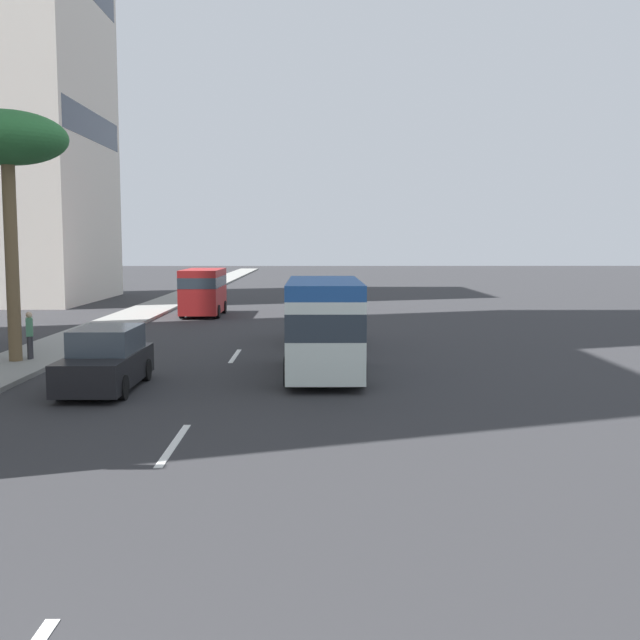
{
  "coord_description": "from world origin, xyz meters",
  "views": [
    {
      "loc": [
        -3.02,
        -2.78,
        4.01
      ],
      "look_at": [
        18.98,
        -2.98,
        1.76
      ],
      "focal_mm": 42.44,
      "sensor_mm": 36.0,
      "label": 1
    }
  ],
  "objects": [
    {
      "name": "ground_plane",
      "position": [
        31.5,
        0.0,
        0.0
      ],
      "size": [
        198.0,
        198.0,
        0.0
      ],
      "primitive_type": "plane",
      "color": "#2D2D30"
    },
    {
      "name": "sidewalk_right",
      "position": [
        31.5,
        6.93,
        0.07
      ],
      "size": [
        162.0,
        2.67,
        0.15
      ],
      "primitive_type": "cube",
      "color": "gray",
      "rests_on": "ground_plane"
    },
    {
      "name": "lane_stripe_mid",
      "position": [
        11.76,
        0.0,
        0.01
      ],
      "size": [
        3.2,
        0.16,
        0.01
      ],
      "primitive_type": "cube",
      "color": "silver",
      "rests_on": "ground_plane"
    },
    {
      "name": "lane_stripe_far",
      "position": [
        23.64,
        0.0,
        0.01
      ],
      "size": [
        3.2,
        0.16,
        0.01
      ],
      "primitive_type": "cube",
      "color": "silver",
      "rests_on": "ground_plane"
    },
    {
      "name": "minibus_lead",
      "position": [
        19.66,
        -3.11,
        1.59
      ],
      "size": [
        6.16,
        2.3,
        2.9
      ],
      "color": "silver",
      "rests_on": "ground_plane"
    },
    {
      "name": "car_second",
      "position": [
        17.54,
        2.9,
        0.8
      ],
      "size": [
        4.42,
        1.8,
        1.7
      ],
      "rotation": [
        0.0,
        0.0,
        3.14
      ],
      "color": "black",
      "rests_on": "ground_plane"
    },
    {
      "name": "van_third",
      "position": [
        38.69,
        3.28,
        1.47
      ],
      "size": [
        4.88,
        2.14,
        2.57
      ],
      "rotation": [
        0.0,
        0.0,
        3.14
      ],
      "color": "#A51E1E",
      "rests_on": "ground_plane"
    },
    {
      "name": "van_fourth",
      "position": [
        27.65,
        -3.36,
        1.41
      ],
      "size": [
        4.68,
        2.18,
        2.46
      ],
      "color": "white",
      "rests_on": "ground_plane"
    },
    {
      "name": "pedestrian_near_lamp",
      "position": [
        22.08,
        6.68,
        1.02
      ],
      "size": [
        0.38,
        0.31,
        1.59
      ],
      "rotation": [
        0.0,
        0.0,
        0.34
      ],
      "color": "#333338",
      "rests_on": "sidewalk_right"
    },
    {
      "name": "palm_tree",
      "position": [
        21.7,
        7.02,
        7.18
      ],
      "size": [
        3.82,
        3.82,
        8.07
      ],
      "color": "brown",
      "rests_on": "sidewalk_right"
    }
  ]
}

